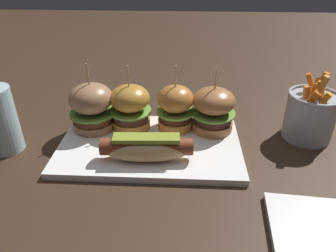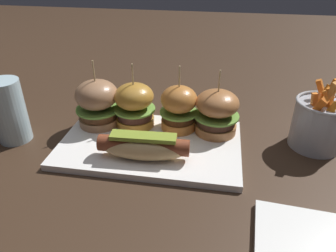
{
  "view_description": "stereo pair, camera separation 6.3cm",
  "coord_description": "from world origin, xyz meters",
  "px_view_note": "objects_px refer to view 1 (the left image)",
  "views": [
    {
      "loc": [
        0.06,
        -0.54,
        0.37
      ],
      "look_at": [
        0.04,
        0.0,
        0.05
      ],
      "focal_mm": 33.76,
      "sensor_mm": 36.0,
      "label": 1
    },
    {
      "loc": [
        0.13,
        -0.54,
        0.37
      ],
      "look_at": [
        0.04,
        0.0,
        0.05
      ],
      "focal_mm": 33.76,
      "sensor_mm": 36.0,
      "label": 2
    }
  ],
  "objects_px": {
    "platter_main": "(150,145)",
    "hot_dog": "(145,148)",
    "slider_center_right": "(175,107)",
    "water_glass": "(0,120)",
    "slider_center_left": "(130,107)",
    "fries_bucket": "(310,114)",
    "side_plate": "(334,243)",
    "slider_far_right": "(213,109)",
    "slider_far_left": "(92,106)"
  },
  "relations": [
    {
      "from": "platter_main",
      "to": "side_plate",
      "type": "xyz_separation_m",
      "value": [
        0.28,
        -0.23,
        -0.0
      ]
    },
    {
      "from": "slider_center_right",
      "to": "slider_far_right",
      "type": "relative_size",
      "value": 1.02
    },
    {
      "from": "slider_center_right",
      "to": "platter_main",
      "type": "bearing_deg",
      "value": -127.78
    },
    {
      "from": "slider_center_right",
      "to": "side_plate",
      "type": "xyz_separation_m",
      "value": [
        0.23,
        -0.29,
        -0.06
      ]
    },
    {
      "from": "hot_dog",
      "to": "slider_center_right",
      "type": "relative_size",
      "value": 1.21
    },
    {
      "from": "hot_dog",
      "to": "slider_center_right",
      "type": "height_order",
      "value": "slider_center_right"
    },
    {
      "from": "slider_center_left",
      "to": "fries_bucket",
      "type": "xyz_separation_m",
      "value": [
        0.38,
        0.0,
        -0.01
      ]
    },
    {
      "from": "hot_dog",
      "to": "water_glass",
      "type": "height_order",
      "value": "water_glass"
    },
    {
      "from": "slider_far_left",
      "to": "slider_center_left",
      "type": "distance_m",
      "value": 0.08
    },
    {
      "from": "slider_far_right",
      "to": "slider_center_left",
      "type": "bearing_deg",
      "value": 179.84
    },
    {
      "from": "hot_dog",
      "to": "water_glass",
      "type": "xyz_separation_m",
      "value": [
        -0.29,
        0.04,
        0.03
      ]
    },
    {
      "from": "fries_bucket",
      "to": "slider_center_right",
      "type": "bearing_deg",
      "value": 179.65
    },
    {
      "from": "slider_center_left",
      "to": "side_plate",
      "type": "height_order",
      "value": "slider_center_left"
    },
    {
      "from": "side_plate",
      "to": "platter_main",
      "type": "bearing_deg",
      "value": 140.72
    },
    {
      "from": "slider_far_right",
      "to": "fries_bucket",
      "type": "bearing_deg",
      "value": 0.23
    },
    {
      "from": "platter_main",
      "to": "hot_dog",
      "type": "relative_size",
      "value": 2.12
    },
    {
      "from": "platter_main",
      "to": "side_plate",
      "type": "distance_m",
      "value": 0.36
    },
    {
      "from": "side_plate",
      "to": "slider_center_right",
      "type": "bearing_deg",
      "value": 128.27
    },
    {
      "from": "platter_main",
      "to": "slider_center_left",
      "type": "height_order",
      "value": "slider_center_left"
    },
    {
      "from": "platter_main",
      "to": "slider_far_right",
      "type": "height_order",
      "value": "slider_far_right"
    },
    {
      "from": "slider_center_left",
      "to": "side_plate",
      "type": "distance_m",
      "value": 0.44
    },
    {
      "from": "slider_center_left",
      "to": "side_plate",
      "type": "bearing_deg",
      "value": -41.56
    },
    {
      "from": "slider_far_left",
      "to": "slider_far_right",
      "type": "distance_m",
      "value": 0.26
    },
    {
      "from": "hot_dog",
      "to": "slider_far_left",
      "type": "relative_size",
      "value": 1.18
    },
    {
      "from": "slider_far_left",
      "to": "slider_center_right",
      "type": "xyz_separation_m",
      "value": [
        0.18,
        0.01,
        -0.0
      ]
    },
    {
      "from": "slider_center_right",
      "to": "fries_bucket",
      "type": "relative_size",
      "value": 0.95
    },
    {
      "from": "side_plate",
      "to": "water_glass",
      "type": "xyz_separation_m",
      "value": [
        -0.58,
        0.21,
        0.06
      ]
    },
    {
      "from": "slider_center_left",
      "to": "water_glass",
      "type": "distance_m",
      "value": 0.26
    },
    {
      "from": "slider_center_left",
      "to": "slider_center_right",
      "type": "height_order",
      "value": "same"
    },
    {
      "from": "hot_dog",
      "to": "water_glass",
      "type": "relative_size",
      "value": 1.29
    },
    {
      "from": "slider_far_left",
      "to": "fries_bucket",
      "type": "xyz_separation_m",
      "value": [
        0.47,
        0.01,
        -0.01
      ]
    },
    {
      "from": "slider_far_right",
      "to": "slider_far_left",
      "type": "bearing_deg",
      "value": -178.62
    },
    {
      "from": "water_glass",
      "to": "slider_far_left",
      "type": "bearing_deg",
      "value": 23.89
    },
    {
      "from": "hot_dog",
      "to": "fries_bucket",
      "type": "height_order",
      "value": "fries_bucket"
    },
    {
      "from": "slider_center_right",
      "to": "water_glass",
      "type": "height_order",
      "value": "slider_center_right"
    },
    {
      "from": "slider_center_left",
      "to": "hot_dog",
      "type": "bearing_deg",
      "value": -69.47
    },
    {
      "from": "hot_dog",
      "to": "slider_center_right",
      "type": "distance_m",
      "value": 0.13
    },
    {
      "from": "platter_main",
      "to": "slider_center_right",
      "type": "xyz_separation_m",
      "value": [
        0.05,
        0.06,
        0.06
      ]
    },
    {
      "from": "slider_far_right",
      "to": "side_plate",
      "type": "height_order",
      "value": "slider_far_right"
    },
    {
      "from": "water_glass",
      "to": "side_plate",
      "type": "bearing_deg",
      "value": -20.25
    },
    {
      "from": "slider_far_right",
      "to": "water_glass",
      "type": "bearing_deg",
      "value": -169.42
    },
    {
      "from": "slider_far_left",
      "to": "slider_center_left",
      "type": "relative_size",
      "value": 1.03
    },
    {
      "from": "fries_bucket",
      "to": "water_glass",
      "type": "distance_m",
      "value": 0.64
    },
    {
      "from": "platter_main",
      "to": "slider_far_right",
      "type": "relative_size",
      "value": 2.63
    },
    {
      "from": "slider_far_left",
      "to": "fries_bucket",
      "type": "distance_m",
      "value": 0.47
    },
    {
      "from": "platter_main",
      "to": "slider_center_right",
      "type": "bearing_deg",
      "value": 52.22
    },
    {
      "from": "fries_bucket",
      "to": "platter_main",
      "type": "bearing_deg",
      "value": -169.52
    },
    {
      "from": "water_glass",
      "to": "slider_center_right",
      "type": "bearing_deg",
      "value": 13.39
    },
    {
      "from": "slider_far_right",
      "to": "water_glass",
      "type": "xyz_separation_m",
      "value": [
        -0.43,
        -0.08,
        0.0
      ]
    },
    {
      "from": "slider_center_right",
      "to": "side_plate",
      "type": "distance_m",
      "value": 0.38
    }
  ]
}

